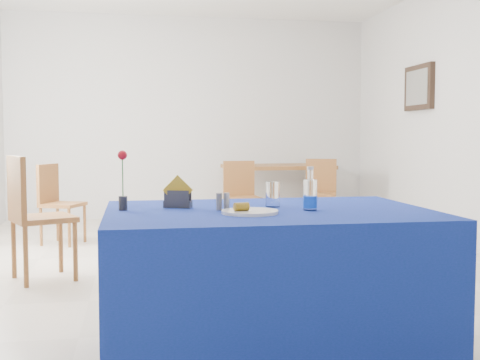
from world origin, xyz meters
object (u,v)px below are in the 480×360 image
Objects in this scene: oak_table at (277,171)px; chair_bg_right at (321,188)px; chair_bg_left at (241,192)px; blue_table at (268,284)px; plate at (250,212)px; chair_win_b at (56,198)px; chair_win_a at (32,209)px; water_bottle at (310,196)px.

chair_bg_right reaches higher than oak_table.
chair_bg_left reaches higher than oak_table.
chair_bg_left is at bearing -147.25° from chair_bg_right.
plate is at bearing -130.70° from blue_table.
chair_bg_left is 1.00× the size of chair_win_b.
chair_bg_right is at bearing 69.05° from blue_table.
chair_win_a is at bearing -155.29° from chair_win_b.
oak_table is (1.25, 4.98, 0.30)m from blue_table.
chair_win_a reaches higher than chair_bg_left.
plate is at bearing -104.29° from chair_bg_left.
blue_table is 1.87× the size of chair_bg_right.
blue_table is 4.53m from chair_bg_right.
chair_bg_left is 2.89m from chair_win_a.
blue_table is at bearing -90.65° from chair_bg_right.
chair_win_a reaches higher than chair_bg_right.
chair_win_b is at bearing -153.58° from oak_table.
blue_table is at bearing 49.30° from plate.
chair_win_b is (-2.72, -1.35, -0.19)m from oak_table.
water_bottle reaches higher than plate.
chair_win_b is at bearing 112.08° from blue_table.
chair_bg_right is 3.15m from chair_win_b.
plate is 0.19× the size of oak_table.
plate is 0.34m from water_bottle.
chair_bg_right reaches higher than chair_win_b.
chair_win_b is (-2.04, -0.38, -0.00)m from chair_bg_left.
chair_win_b is (-1.47, 3.62, 0.11)m from blue_table.
chair_win_b is at bearing 109.69° from plate.
chair_bg_right reaches higher than blue_table.
chair_win_b reaches higher than blue_table.
chair_win_a is at bearing -122.87° from chair_bg_right.
oak_table is at bearing 78.22° from water_bottle.
chair_win_a is at bearing 126.76° from blue_table.
chair_win_a is (-2.69, -3.04, -0.11)m from oak_table.
water_bottle is at bearing -164.02° from chair_win_a.
chair_win_a reaches higher than water_bottle.
blue_table is 4.04m from chair_bg_left.
plate is 0.43m from blue_table.
chair_win_b reaches higher than oak_table.
plate is 0.17× the size of blue_table.
chair_bg_left is (0.57, 4.00, 0.11)m from blue_table.
water_bottle is 2.60m from chair_win_a.
chair_win_a is (-1.45, 1.94, 0.19)m from blue_table.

